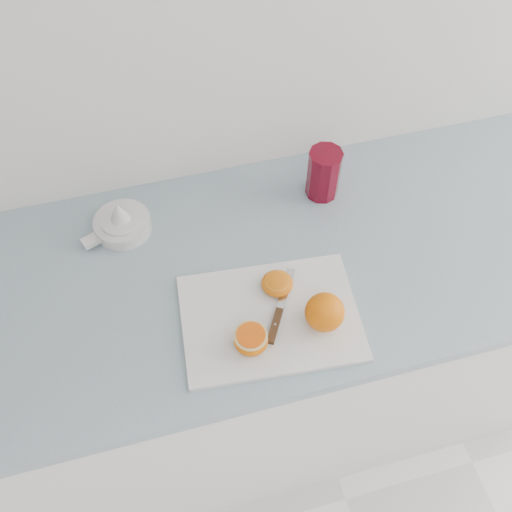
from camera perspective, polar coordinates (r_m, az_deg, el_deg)
The scene contains 8 objects.
counter at distance 1.65m, azimuth -0.96°, elevation -9.69°, with size 2.34×0.64×0.89m.
cutting_board at distance 1.19m, azimuth 1.44°, elevation -6.20°, with size 0.36×0.26×0.01m, color silver.
whole_orange at distance 1.15m, azimuth 6.88°, elevation -5.61°, with size 0.08×0.08×0.08m.
half_orange at distance 1.13m, azimuth -0.51°, elevation -8.36°, with size 0.07×0.07×0.04m.
squeezed_shell at distance 1.21m, azimuth 2.14°, elevation -2.75°, with size 0.07×0.07×0.03m.
paring_knife at distance 1.17m, azimuth 2.11°, elevation -6.31°, with size 0.11×0.17×0.01m.
citrus_juicer at distance 1.34m, azimuth -13.31°, elevation 3.25°, with size 0.16×0.13×0.09m.
red_tumbler at distance 1.36m, azimuth 6.76°, elevation 8.05°, with size 0.08×0.08×0.13m.
Camera 1 is at (-0.39, 1.00, 1.93)m, focal length 40.00 mm.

